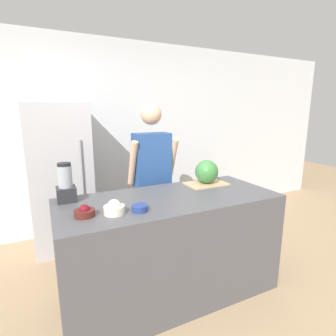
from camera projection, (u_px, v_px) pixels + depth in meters
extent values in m
plane|color=tan|center=(192.00, 321.00, 2.10)|extent=(14.00, 14.00, 0.00)
cube|color=silver|center=(116.00, 137.00, 3.71)|extent=(8.00, 0.06, 2.60)
cube|color=#4C4C51|center=(170.00, 246.00, 2.36)|extent=(1.90, 0.81, 0.92)
cube|color=#B7B7BC|center=(61.00, 178.00, 3.14)|extent=(0.68, 0.65, 1.74)
cylinder|color=gray|center=(82.00, 167.00, 2.89)|extent=(0.02, 0.02, 0.61)
cube|color=#333338|center=(153.00, 220.00, 3.04)|extent=(0.30, 0.18, 0.83)
cube|color=#284C8C|center=(152.00, 160.00, 2.89)|extent=(0.39, 0.22, 0.59)
sphere|color=#DBAD89|center=(151.00, 114.00, 2.78)|extent=(0.23, 0.23, 0.23)
cylinder|color=#DBAD89|center=(133.00, 163.00, 2.75)|extent=(0.07, 0.24, 0.49)
cylinder|color=#DBAD89|center=(172.00, 160.00, 2.95)|extent=(0.07, 0.24, 0.49)
cube|color=tan|center=(206.00, 184.00, 2.66)|extent=(0.41, 0.26, 0.01)
sphere|color=#3D7F3D|center=(207.00, 172.00, 2.64)|extent=(0.24, 0.24, 0.24)
cylinder|color=#511E19|center=(85.00, 213.00, 1.85)|extent=(0.15, 0.15, 0.05)
sphere|color=maroon|center=(84.00, 210.00, 1.84)|extent=(0.08, 0.08, 0.08)
cylinder|color=beige|center=(114.00, 210.00, 1.89)|extent=(0.15, 0.15, 0.06)
sphere|color=white|center=(114.00, 206.00, 1.88)|extent=(0.10, 0.10, 0.10)
cylinder|color=navy|center=(140.00, 208.00, 1.94)|extent=(0.12, 0.12, 0.05)
cube|color=#28282D|center=(66.00, 194.00, 2.15)|extent=(0.15, 0.15, 0.12)
cylinder|color=#99A3AD|center=(65.00, 177.00, 2.12)|extent=(0.11, 0.11, 0.18)
cylinder|color=black|center=(64.00, 164.00, 2.10)|extent=(0.11, 0.11, 0.02)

